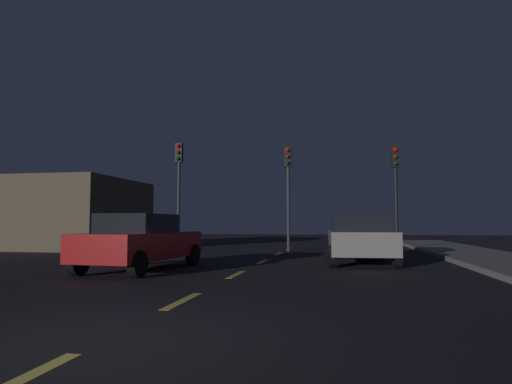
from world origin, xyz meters
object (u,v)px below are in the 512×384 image
object	(u,v)px
traffic_signal_center	(288,178)
traffic_signal_left	(179,175)
car_stopped_ahead	(360,239)
traffic_signal_right	(396,178)
car_adjacent_lane	(141,241)

from	to	relation	value
traffic_signal_center	traffic_signal_left	bearing A→B (deg)	179.99
traffic_signal_left	car_stopped_ahead	distance (m)	10.04
traffic_signal_center	traffic_signal_right	size ratio (longest dim) A/B	1.03
traffic_signal_right	car_adjacent_lane	bearing A→B (deg)	-131.52
traffic_signal_right	car_stopped_ahead	size ratio (longest dim) A/B	1.02
car_stopped_ahead	car_adjacent_lane	bearing A→B (deg)	-149.96
traffic_signal_left	car_stopped_ahead	size ratio (longest dim) A/B	1.13
traffic_signal_right	traffic_signal_center	bearing A→B (deg)	180.00
traffic_signal_left	traffic_signal_center	bearing A→B (deg)	-0.01
traffic_signal_left	car_stopped_ahead	xyz separation A→B (m)	(8.10, -5.25, -2.77)
traffic_signal_center	car_adjacent_lane	bearing A→B (deg)	-109.09
traffic_signal_left	traffic_signal_right	distance (m)	9.88
traffic_signal_center	car_adjacent_lane	xyz separation A→B (m)	(-3.00, -8.66, -2.54)
traffic_signal_left	car_adjacent_lane	world-z (taller)	traffic_signal_left
car_adjacent_lane	traffic_signal_right	bearing A→B (deg)	48.48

